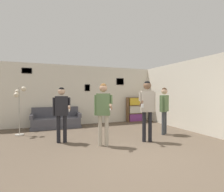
{
  "coord_description": "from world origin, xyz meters",
  "views": [
    {
      "loc": [
        -2.0,
        -3.19,
        1.45
      ],
      "look_at": [
        0.19,
        2.39,
        1.34
      ],
      "focal_mm": 28.0,
      "sensor_mm": 36.0,
      "label": 1
    }
  ],
  "objects": [
    {
      "name": "wall_back",
      "position": [
        -0.0,
        4.82,
        1.35
      ],
      "size": [
        8.73,
        0.08,
        2.7
      ],
      "color": "silver",
      "rests_on": "ground_plane"
    },
    {
      "name": "couch",
      "position": [
        -1.52,
        4.4,
        0.28
      ],
      "size": [
        1.96,
        0.8,
        0.84
      ],
      "color": "#4C4C56",
      "rests_on": "ground_plane"
    },
    {
      "name": "floor_lamp",
      "position": [
        -2.78,
        3.51,
        1.23
      ],
      "size": [
        0.38,
        0.41,
        1.66
      ],
      "color": "#ADA89E",
      "rests_on": "ground_plane"
    },
    {
      "name": "ground_plane",
      "position": [
        0.0,
        0.0,
        0.0
      ],
      "size": [
        20.0,
        20.0,
        0.0
      ],
      "primitive_type": "plane",
      "color": "brown"
    },
    {
      "name": "bookshelf",
      "position": [
        2.31,
        4.6,
        0.61
      ],
      "size": [
        0.87,
        0.3,
        1.22
      ],
      "color": "brown",
      "rests_on": "ground_plane"
    },
    {
      "name": "person_watcher_holding_cup",
      "position": [
        0.86,
        1.23,
        1.12
      ],
      "size": [
        0.57,
        0.4,
        1.8
      ],
      "color": "black",
      "rests_on": "ground_plane"
    },
    {
      "name": "wall_right",
      "position": [
        3.19,
        2.39,
        1.35
      ],
      "size": [
        0.06,
        7.19,
        2.7
      ],
      "color": "silver",
      "rests_on": "ground_plane"
    },
    {
      "name": "person_player_foreground_left",
      "position": [
        -1.51,
        2.05,
        0.98
      ],
      "size": [
        0.5,
        0.49,
        1.61
      ],
      "color": "black",
      "rests_on": "ground_plane"
    },
    {
      "name": "person_player_foreground_center",
      "position": [
        -0.48,
        1.31,
        1.05
      ],
      "size": [
        0.46,
        0.58,
        1.71
      ],
      "color": "#B7AD99",
      "rests_on": "ground_plane"
    },
    {
      "name": "person_spectator_near_bookshelf",
      "position": [
        1.91,
        1.79,
        1.0
      ],
      "size": [
        0.43,
        0.36,
        1.63
      ],
      "color": "#3D4247",
      "rests_on": "ground_plane"
    }
  ]
}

